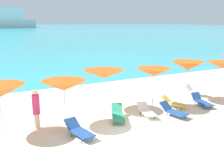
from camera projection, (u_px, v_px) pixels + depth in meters
ground_plane at (65, 88)px, 19.61m from camera, size 50.00×100.00×0.30m
umbrella_3 at (64, 86)px, 11.62m from camera, size 2.13×2.13×2.12m
umbrella_4 at (104, 74)px, 13.77m from camera, size 2.30×2.30×2.19m
umbrella_5 at (154, 72)px, 13.97m from camera, size 1.88×1.88×2.25m
umbrella_6 at (188, 66)px, 15.43m from camera, size 2.04×2.04×2.39m
umbrella_7 at (222, 65)px, 16.24m from camera, size 1.82×1.82×2.26m
lounge_chair_0 at (79, 130)px, 10.85m from camera, size 0.87×1.67×0.61m
lounge_chair_1 at (173, 111)px, 13.20m from camera, size 0.87×1.58×0.63m
lounge_chair_2 at (174, 103)px, 14.62m from camera, size 1.03×1.57×0.54m
lounge_chair_3 at (146, 111)px, 13.24m from camera, size 0.86×1.54×0.56m
lounge_chair_4 at (196, 91)px, 17.00m from camera, size 1.05×1.54×0.62m
lounge_chair_5 at (118, 114)px, 12.69m from camera, size 1.19×1.78×0.62m
lounge_chair_6 at (202, 101)px, 14.90m from camera, size 0.85×1.61×0.61m
beachgoer_2 at (36, 108)px, 11.55m from camera, size 0.33×0.33×1.77m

